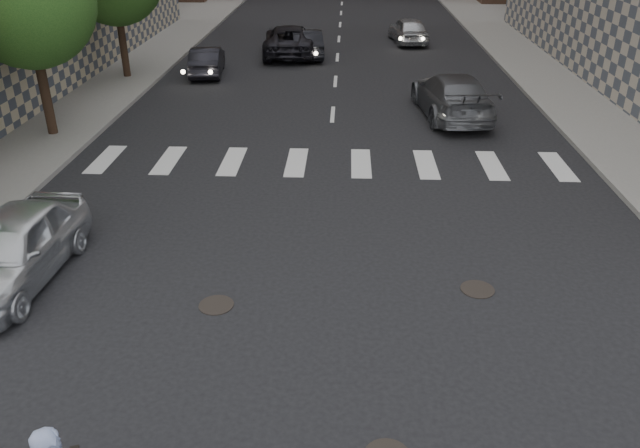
{
  "coord_description": "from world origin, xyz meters",
  "views": [
    {
      "loc": [
        0.5,
        -8.99,
        7.1
      ],
      "look_at": [
        0.02,
        2.31,
        1.3
      ],
      "focal_mm": 35.0,
      "sensor_mm": 36.0,
      "label": 1
    }
  ],
  "objects_px": {
    "traffic_car_c": "(289,40)",
    "traffic_car_e": "(306,43)",
    "silver_sedan": "(13,248)",
    "traffic_car_d": "(408,30)",
    "traffic_car_b": "(452,95)",
    "traffic_car_a": "(207,61)"
  },
  "relations": [
    {
      "from": "traffic_car_a",
      "to": "traffic_car_b",
      "type": "relative_size",
      "value": 0.71
    },
    {
      "from": "traffic_car_c",
      "to": "traffic_car_d",
      "type": "relative_size",
      "value": 1.31
    },
    {
      "from": "traffic_car_b",
      "to": "traffic_car_d",
      "type": "relative_size",
      "value": 1.28
    },
    {
      "from": "traffic_car_b",
      "to": "traffic_car_d",
      "type": "height_order",
      "value": "traffic_car_b"
    },
    {
      "from": "traffic_car_b",
      "to": "traffic_car_a",
      "type": "bearing_deg",
      "value": -35.63
    },
    {
      "from": "traffic_car_b",
      "to": "traffic_car_d",
      "type": "xyz_separation_m",
      "value": [
        -0.44,
        14.0,
        -0.07
      ]
    },
    {
      "from": "traffic_car_b",
      "to": "traffic_car_d",
      "type": "distance_m",
      "value": 14.01
    },
    {
      "from": "traffic_car_e",
      "to": "traffic_car_c",
      "type": "bearing_deg",
      "value": -28.17
    },
    {
      "from": "traffic_car_b",
      "to": "traffic_car_e",
      "type": "bearing_deg",
      "value": -64.55
    },
    {
      "from": "traffic_car_c",
      "to": "traffic_car_e",
      "type": "relative_size",
      "value": 1.31
    },
    {
      "from": "traffic_car_a",
      "to": "traffic_car_d",
      "type": "relative_size",
      "value": 0.91
    },
    {
      "from": "traffic_car_d",
      "to": "traffic_car_e",
      "type": "xyz_separation_m",
      "value": [
        -5.61,
        -4.0,
        -0.03
      ]
    },
    {
      "from": "traffic_car_c",
      "to": "traffic_car_e",
      "type": "height_order",
      "value": "traffic_car_c"
    },
    {
      "from": "silver_sedan",
      "to": "traffic_car_c",
      "type": "relative_size",
      "value": 0.79
    },
    {
      "from": "silver_sedan",
      "to": "traffic_car_d",
      "type": "bearing_deg",
      "value": 70.73
    },
    {
      "from": "traffic_car_a",
      "to": "traffic_car_d",
      "type": "distance_m",
      "value": 12.8
    },
    {
      "from": "traffic_car_d",
      "to": "traffic_car_e",
      "type": "bearing_deg",
      "value": 28.04
    },
    {
      "from": "silver_sedan",
      "to": "traffic_car_c",
      "type": "distance_m",
      "value": 22.67
    },
    {
      "from": "silver_sedan",
      "to": "traffic_car_c",
      "type": "bearing_deg",
      "value": 82.71
    },
    {
      "from": "traffic_car_c",
      "to": "traffic_car_e",
      "type": "bearing_deg",
      "value": 155.79
    },
    {
      "from": "silver_sedan",
      "to": "traffic_car_a",
      "type": "xyz_separation_m",
      "value": [
        0.35,
        18.0,
        -0.11
      ]
    },
    {
      "from": "traffic_car_a",
      "to": "silver_sedan",
      "type": "bearing_deg",
      "value": 82.61
    }
  ]
}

